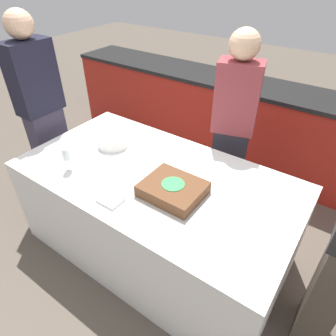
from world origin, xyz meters
name	(u,v)px	position (x,y,z in m)	size (l,w,h in m)	color
ground_plane	(157,246)	(0.00, 0.00, 0.00)	(14.00, 14.00, 0.00)	brown
back_counter	(244,124)	(0.00, 1.60, 0.46)	(4.40, 0.58, 0.92)	#A82319
dining_table	(156,214)	(0.00, 0.00, 0.38)	(1.95, 1.05, 0.76)	white
cake	(173,189)	(0.22, -0.10, 0.80)	(0.41, 0.35, 0.08)	#B7B2AD
plate_stack	(113,142)	(-0.50, 0.11, 0.79)	(0.23, 0.23, 0.08)	white
wine_glass	(66,154)	(-0.53, -0.30, 0.88)	(0.06, 0.06, 0.18)	white
side_plate_near_cake	(200,170)	(0.23, 0.22, 0.76)	(0.20, 0.20, 0.00)	white
side_plate_right_edge	(250,227)	(0.73, -0.08, 0.76)	(0.20, 0.20, 0.00)	white
utensil_pile	(110,200)	(-0.06, -0.37, 0.77)	(0.14, 0.11, 0.02)	white
person_cutting_cake	(233,129)	(0.22, 0.74, 0.85)	(0.37, 0.28, 1.60)	#282833
person_seated_left	(43,113)	(-1.19, 0.00, 0.88)	(0.21, 0.36, 1.68)	#383347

